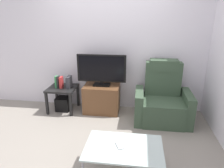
% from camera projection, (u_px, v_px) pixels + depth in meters
% --- Properties ---
extents(ground_plane, '(6.40, 6.40, 0.00)m').
position_uv_depth(ground_plane, '(100.00, 134.00, 3.34)').
color(ground_plane, gray).
extents(wall_back, '(6.40, 0.06, 2.60)m').
position_uv_depth(wall_back, '(110.00, 44.00, 3.98)').
color(wall_back, silver).
rests_on(wall_back, ground).
extents(tv_stand, '(0.68, 0.47, 0.54)m').
position_uv_depth(tv_stand, '(102.00, 99.00, 4.05)').
color(tv_stand, brown).
rests_on(tv_stand, ground).
extents(television, '(0.93, 0.20, 0.60)m').
position_uv_depth(television, '(101.00, 69.00, 3.88)').
color(television, black).
rests_on(television, tv_stand).
extents(recliner_armchair, '(0.98, 0.78, 1.08)m').
position_uv_depth(recliner_armchair, '(162.00, 100.00, 3.70)').
color(recliner_armchair, '#384C38').
rests_on(recliner_armchair, ground).
extents(side_table, '(0.54, 0.54, 0.49)m').
position_uv_depth(side_table, '(63.00, 91.00, 4.07)').
color(side_table, black).
rests_on(side_table, ground).
extents(subwoofer_box, '(0.27, 0.27, 0.27)m').
position_uv_depth(subwoofer_box, '(64.00, 104.00, 4.15)').
color(subwoofer_box, black).
rests_on(subwoofer_box, ground).
extents(book_leftmost, '(0.03, 0.10, 0.23)m').
position_uv_depth(book_leftmost, '(56.00, 82.00, 4.00)').
color(book_leftmost, '#388C4C').
rests_on(book_leftmost, side_table).
extents(book_middle, '(0.03, 0.11, 0.23)m').
position_uv_depth(book_middle, '(58.00, 82.00, 3.99)').
color(book_middle, '#262626').
rests_on(book_middle, side_table).
extents(book_rightmost, '(0.04, 0.13, 0.22)m').
position_uv_depth(book_rightmost, '(61.00, 82.00, 3.99)').
color(book_rightmost, red).
rests_on(book_rightmost, side_table).
extents(game_console, '(0.07, 0.20, 0.23)m').
position_uv_depth(game_console, '(69.00, 82.00, 3.99)').
color(game_console, '#333338').
rests_on(game_console, side_table).
extents(coffee_table, '(0.90, 0.60, 0.40)m').
position_uv_depth(coffee_table, '(124.00, 149.00, 2.38)').
color(coffee_table, '#B2C6C1').
rests_on(coffee_table, ground).
extents(cell_phone, '(0.12, 0.17, 0.01)m').
position_uv_depth(cell_phone, '(120.00, 145.00, 2.39)').
color(cell_phone, '#B7B7BC').
rests_on(cell_phone, coffee_table).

